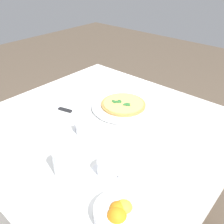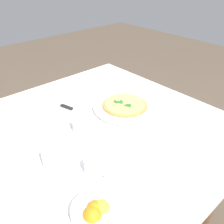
{
  "view_description": "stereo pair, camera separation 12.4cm",
  "coord_description": "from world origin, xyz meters",
  "px_view_note": "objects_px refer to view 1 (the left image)",
  "views": [
    {
      "loc": [
        -0.69,
        0.69,
        1.4
      ],
      "look_at": [
        0.0,
        -0.09,
        0.74
      ],
      "focal_mm": 39.31,
      "sensor_mm": 36.0,
      "label": 1
    },
    {
      "loc": [
        -0.78,
        0.61,
        1.4
      ],
      "look_at": [
        0.0,
        -0.09,
        0.74
      ],
      "focal_mm": 39.31,
      "sensor_mm": 36.0,
      "label": 2
    }
  ],
  "objects_px": {
    "coffee_cup_near_left": "(84,129)",
    "water_glass_far_right": "(62,164)",
    "pizza": "(123,104)",
    "dinner_knife": "(57,108)",
    "coffee_cup_far_left": "(108,169)",
    "napkin_folded": "(58,110)",
    "citrus_bowl": "(119,213)",
    "pizza_plate": "(123,106)"
  },
  "relations": [
    {
      "from": "water_glass_far_right",
      "to": "dinner_knife",
      "type": "relative_size",
      "value": 0.55
    },
    {
      "from": "citrus_bowl",
      "to": "pizza_plate",
      "type": "bearing_deg",
      "value": -52.13
    },
    {
      "from": "water_glass_far_right",
      "to": "napkin_folded",
      "type": "height_order",
      "value": "water_glass_far_right"
    },
    {
      "from": "coffee_cup_far_left",
      "to": "dinner_knife",
      "type": "bearing_deg",
      "value": -17.18
    },
    {
      "from": "coffee_cup_near_left",
      "to": "water_glass_far_right",
      "type": "xyz_separation_m",
      "value": [
        -0.12,
        0.22,
        0.02
      ]
    },
    {
      "from": "coffee_cup_far_left",
      "to": "napkin_folded",
      "type": "bearing_deg",
      "value": -17.35
    },
    {
      "from": "pizza",
      "to": "citrus_bowl",
      "type": "distance_m",
      "value": 0.66
    },
    {
      "from": "pizza",
      "to": "water_glass_far_right",
      "type": "relative_size",
      "value": 2.23
    },
    {
      "from": "coffee_cup_far_left",
      "to": "coffee_cup_near_left",
      "type": "height_order",
      "value": "coffee_cup_far_left"
    },
    {
      "from": "pizza",
      "to": "water_glass_far_right",
      "type": "bearing_deg",
      "value": 104.32
    },
    {
      "from": "coffee_cup_far_left",
      "to": "napkin_folded",
      "type": "xyz_separation_m",
      "value": [
        0.49,
        -0.15,
        -0.02
      ]
    },
    {
      "from": "water_glass_far_right",
      "to": "napkin_folded",
      "type": "bearing_deg",
      "value": -35.42
    },
    {
      "from": "pizza",
      "to": "citrus_bowl",
      "type": "xyz_separation_m",
      "value": [
        -0.4,
        0.52,
        0.0
      ]
    },
    {
      "from": "coffee_cup_near_left",
      "to": "dinner_knife",
      "type": "relative_size",
      "value": 0.68
    },
    {
      "from": "citrus_bowl",
      "to": "coffee_cup_far_left",
      "type": "bearing_deg",
      "value": -37.65
    },
    {
      "from": "pizza_plate",
      "to": "coffee_cup_far_left",
      "type": "bearing_deg",
      "value": 122.34
    },
    {
      "from": "coffee_cup_far_left",
      "to": "citrus_bowl",
      "type": "distance_m",
      "value": 0.19
    },
    {
      "from": "water_glass_far_right",
      "to": "napkin_folded",
      "type": "xyz_separation_m",
      "value": [
        0.36,
        -0.26,
        -0.04
      ]
    },
    {
      "from": "pizza",
      "to": "dinner_knife",
      "type": "xyz_separation_m",
      "value": [
        0.23,
        0.26,
        -0.0
      ]
    },
    {
      "from": "pizza",
      "to": "coffee_cup_near_left",
      "type": "distance_m",
      "value": 0.29
    },
    {
      "from": "dinner_knife",
      "to": "citrus_bowl",
      "type": "distance_m",
      "value": 0.69
    },
    {
      "from": "pizza",
      "to": "napkin_folded",
      "type": "bearing_deg",
      "value": 47.86
    },
    {
      "from": "napkin_folded",
      "to": "dinner_knife",
      "type": "xyz_separation_m",
      "value": [
        0.0,
        0.0,
        0.01
      ]
    },
    {
      "from": "napkin_folded",
      "to": "citrus_bowl",
      "type": "relative_size",
      "value": 1.66
    },
    {
      "from": "pizza",
      "to": "napkin_folded",
      "type": "xyz_separation_m",
      "value": [
        0.23,
        0.25,
        -0.02
      ]
    },
    {
      "from": "pizza",
      "to": "coffee_cup_near_left",
      "type": "xyz_separation_m",
      "value": [
        -0.01,
        0.29,
        0.0
      ]
    },
    {
      "from": "coffee_cup_far_left",
      "to": "coffee_cup_near_left",
      "type": "xyz_separation_m",
      "value": [
        0.25,
        -0.11,
        -0.0
      ]
    },
    {
      "from": "coffee_cup_near_left",
      "to": "citrus_bowl",
      "type": "bearing_deg",
      "value": 149.92
    },
    {
      "from": "dinner_knife",
      "to": "citrus_bowl",
      "type": "xyz_separation_m",
      "value": [
        -0.64,
        0.26,
        0.0
      ]
    },
    {
      "from": "napkin_folded",
      "to": "pizza_plate",
      "type": "bearing_deg",
      "value": -149.88
    },
    {
      "from": "pizza_plate",
      "to": "napkin_folded",
      "type": "xyz_separation_m",
      "value": [
        0.23,
        0.25,
        -0.0
      ]
    },
    {
      "from": "pizza_plate",
      "to": "coffee_cup_near_left",
      "type": "distance_m",
      "value": 0.29
    },
    {
      "from": "pizza",
      "to": "napkin_folded",
      "type": "relative_size",
      "value": 0.95
    },
    {
      "from": "water_glass_far_right",
      "to": "citrus_bowl",
      "type": "bearing_deg",
      "value": 178.06
    },
    {
      "from": "citrus_bowl",
      "to": "coffee_cup_near_left",
      "type": "bearing_deg",
      "value": -30.08
    },
    {
      "from": "pizza",
      "to": "dinner_knife",
      "type": "relative_size",
      "value": 1.22
    },
    {
      "from": "dinner_knife",
      "to": "citrus_bowl",
      "type": "bearing_deg",
      "value": 142.03
    },
    {
      "from": "coffee_cup_near_left",
      "to": "napkin_folded",
      "type": "height_order",
      "value": "coffee_cup_near_left"
    },
    {
      "from": "water_glass_far_right",
      "to": "citrus_bowl",
      "type": "relative_size",
      "value": 0.71
    },
    {
      "from": "water_glass_far_right",
      "to": "coffee_cup_far_left",
      "type": "bearing_deg",
      "value": -140.77
    },
    {
      "from": "coffee_cup_far_left",
      "to": "citrus_bowl",
      "type": "xyz_separation_m",
      "value": [
        -0.15,
        0.11,
        -0.0
      ]
    },
    {
      "from": "pizza_plate",
      "to": "coffee_cup_near_left",
      "type": "height_order",
      "value": "coffee_cup_near_left"
    }
  ]
}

